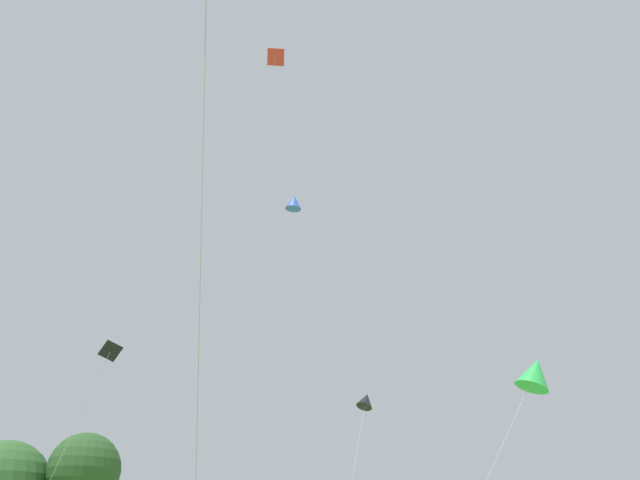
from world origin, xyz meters
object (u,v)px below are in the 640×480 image
(small_kite_bird_shape, at_px, (535,374))
(small_kite_diamond_red, at_px, (270,97))
(small_kite_delta_white, at_px, (294,203))
(tree_oak_left, at_px, (84,471))
(small_kite_box_yellow, at_px, (104,366))
(small_kite_streamer_purple, at_px, (366,401))

(small_kite_bird_shape, distance_m, small_kite_diamond_red, 17.29)
(small_kite_bird_shape, xyz_separation_m, small_kite_diamond_red, (-2.45, 9.84, 14.00))
(small_kite_delta_white, xyz_separation_m, small_kite_bird_shape, (-5.74, -16.47, -14.11))
(tree_oak_left, bearing_deg, small_kite_delta_white, -89.24)
(small_kite_delta_white, height_order, small_kite_diamond_red, small_kite_diamond_red)
(small_kite_box_yellow, height_order, tree_oak_left, tree_oak_left)
(small_kite_streamer_purple, bearing_deg, small_kite_box_yellow, -118.46)
(small_kite_box_yellow, height_order, small_kite_bird_shape, small_kite_box_yellow)
(small_kite_streamer_purple, bearing_deg, small_kite_diamond_red, -92.97)
(small_kite_streamer_purple, relative_size, small_kite_delta_white, 0.39)
(small_kite_box_yellow, relative_size, small_kite_diamond_red, 0.41)
(small_kite_streamer_purple, relative_size, tree_oak_left, 0.86)
(small_kite_bird_shape, bearing_deg, small_kite_diamond_red, -124.39)
(small_kite_streamer_purple, xyz_separation_m, small_kite_bird_shape, (-3.39, -9.44, -1.02))
(small_kite_box_yellow, relative_size, tree_oak_left, 0.97)
(small_kite_box_yellow, xyz_separation_m, small_kite_diamond_red, (3.69, -4.97, 12.30))
(small_kite_diamond_red, xyz_separation_m, tree_oak_left, (7.92, 26.45, -13.66))
(small_kite_delta_white, height_order, tree_oak_left, small_kite_delta_white)
(small_kite_box_yellow, height_order, small_kite_diamond_red, small_kite_diamond_red)
(small_kite_bird_shape, bearing_deg, tree_oak_left, -146.93)
(small_kite_streamer_purple, relative_size, small_kite_diamond_red, 0.36)
(small_kite_bird_shape, relative_size, small_kite_diamond_red, 0.33)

